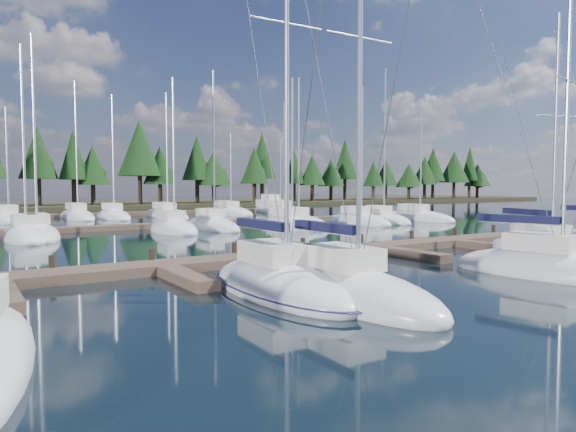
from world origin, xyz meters
TOP-DOWN VIEW (x-y plane):
  - ground at (0.00, 30.00)m, footprint 260.00×260.00m
  - far_shore at (0.00, 90.00)m, footprint 220.00×30.00m
  - main_dock at (0.00, 17.36)m, footprint 44.00×6.13m
  - back_docks at (0.00, 49.58)m, footprint 50.00×21.80m
  - front_sailboat_1 at (-10.04, 11.60)m, footprint 3.33×8.46m
  - front_sailboat_2 at (-8.84, 9.44)m, footprint 2.93×7.90m
  - front_sailboat_3 at (0.65, 8.43)m, footprint 3.95×8.38m
  - front_sailboat_4 at (5.62, 11.55)m, footprint 5.15×8.81m
  - back_sailboat_rows at (0.26, 45.07)m, footprint 45.47×32.75m
  - motor_yacht_right at (16.48, 56.69)m, footprint 3.55×8.29m
  - tree_line at (-0.95, 80.12)m, footprint 186.38×11.80m

SIDE VIEW (x-z plane):
  - ground at x=0.00m, z-range 0.00..0.00m
  - back_docks at x=0.00m, z-range 0.00..0.40m
  - main_dock at x=0.00m, z-range -0.25..0.65m
  - back_sailboat_rows at x=0.26m, z-range -7.51..8.03m
  - front_sailboat_4 at x=5.62m, z-range -6.08..6.63m
  - front_sailboat_3 at x=0.65m, z-range -6.67..7.26m
  - front_sailboat_1 at x=-10.04m, z-range -7.70..8.30m
  - far_shore at x=0.00m, z-range 0.00..0.60m
  - front_sailboat_2 at x=-8.84m, z-range -6.99..7.59m
  - motor_yacht_right at x=16.48m, z-range -1.55..2.46m
  - tree_line at x=-0.95m, z-range 0.82..14.29m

